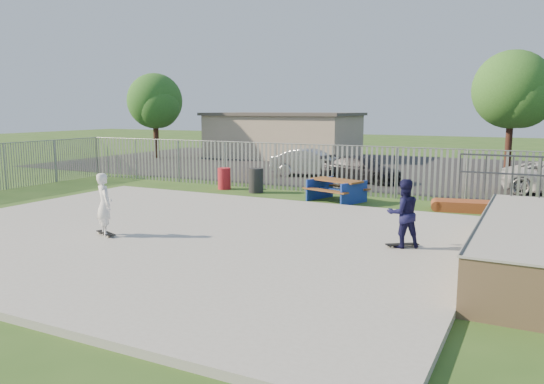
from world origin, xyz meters
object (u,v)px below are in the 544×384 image
at_px(trash_bin_grey, 256,180).
at_px(skater_navy, 403,213).
at_px(picnic_table, 336,190).
at_px(tree_left, 155,101).
at_px(funbox, 463,206).
at_px(skater_white, 104,204).
at_px(car_dark, 362,169).
at_px(tree_mid, 512,90).
at_px(trash_bin_red, 224,179).
at_px(car_silver, 313,163).

relative_size(trash_bin_grey, skater_navy, 0.62).
bearing_deg(trash_bin_grey, picnic_table, -7.38).
distance_m(trash_bin_grey, tree_left, 17.88).
bearing_deg(funbox, picnic_table, 170.99).
height_order(trash_bin_grey, skater_white, skater_white).
distance_m(car_dark, skater_white, 14.38).
height_order(picnic_table, tree_mid, tree_mid).
distance_m(trash_bin_red, skater_white, 9.47).
bearing_deg(trash_bin_red, car_silver, 73.15).
xyz_separation_m(picnic_table, car_silver, (-3.67, 6.48, 0.29)).
relative_size(car_silver, tree_left, 0.72).
relative_size(trash_bin_grey, car_silver, 0.24).
height_order(car_silver, tree_mid, tree_mid).
bearing_deg(car_dark, skater_white, -176.12).
bearing_deg(picnic_table, tree_left, 166.62).
xyz_separation_m(trash_bin_red, car_dark, (4.61, 4.94, 0.15)).
xyz_separation_m(trash_bin_grey, tree_left, (-13.91, 10.68, 3.48)).
xyz_separation_m(tree_left, skater_navy, (21.58, -17.32, -3.01)).
xyz_separation_m(picnic_table, tree_left, (-17.64, 11.16, 3.57)).
distance_m(picnic_table, car_silver, 7.45).
distance_m(tree_mid, skater_navy, 20.59).
bearing_deg(funbox, trash_bin_red, 165.94).
height_order(picnic_table, funbox, picnic_table).
xyz_separation_m(car_silver, car_dark, (2.87, -0.83, -0.10)).
height_order(car_dark, tree_left, tree_left).
bearing_deg(tree_mid, skater_navy, -93.29).
height_order(trash_bin_red, tree_mid, tree_mid).
relative_size(tree_left, skater_white, 3.58).
distance_m(car_dark, skater_navy, 12.72).
height_order(car_dark, skater_white, skater_white).
relative_size(funbox, car_silver, 0.45).
distance_m(trash_bin_red, skater_navy, 11.62).
height_order(picnic_table, skater_white, skater_white).
bearing_deg(trash_bin_red, funbox, -3.25).
height_order(picnic_table, trash_bin_red, trash_bin_red).
relative_size(funbox, tree_left, 0.32).
bearing_deg(tree_mid, funbox, -92.35).
height_order(tree_left, skater_white, tree_left).
bearing_deg(skater_navy, picnic_table, -92.79).
distance_m(car_dark, tree_left, 18.03).
distance_m(tree_mid, skater_white, 24.38).
bearing_deg(skater_white, tree_mid, -78.99).
bearing_deg(car_dark, tree_mid, -21.00).
xyz_separation_m(trash_bin_red, skater_navy, (9.36, -6.86, 0.51)).
bearing_deg(trash_bin_grey, tree_left, 142.50).
xyz_separation_m(car_silver, skater_navy, (7.61, -12.63, 0.26)).
bearing_deg(skater_navy, car_silver, -94.34).
distance_m(funbox, tree_mid, 14.62).
distance_m(car_silver, skater_white, 14.99).
distance_m(funbox, tree_left, 25.05).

